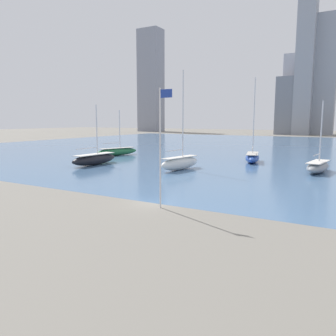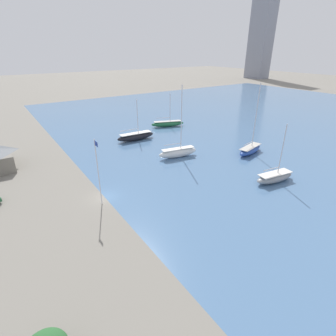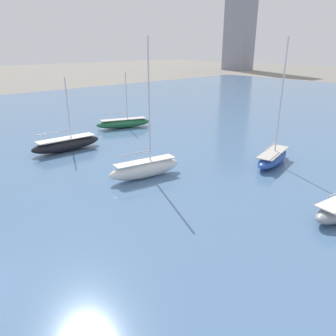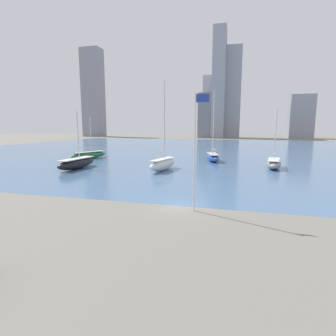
{
  "view_description": "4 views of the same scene",
  "coord_description": "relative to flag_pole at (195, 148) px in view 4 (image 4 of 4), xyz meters",
  "views": [
    {
      "loc": [
        16.17,
        -25.53,
        7.75
      ],
      "look_at": [
        -3.01,
        8.6,
        2.02
      ],
      "focal_mm": 35.0,
      "sensor_mm": 36.0,
      "label": 1
    },
    {
      "loc": [
        36.03,
        -12.03,
        21.93
      ],
      "look_at": [
        5.09,
        8.96,
        4.81
      ],
      "focal_mm": 28.0,
      "sensor_mm": 36.0,
      "label": 2
    },
    {
      "loc": [
        20.9,
        -1.71,
        14.49
      ],
      "look_at": [
        -1.56,
        18.42,
        3.13
      ],
      "focal_mm": 35.0,
      "sensor_mm": 36.0,
      "label": 3
    },
    {
      "loc": [
        5.18,
        -23.89,
        7.54
      ],
      "look_at": [
        -4.07,
        11.56,
        1.81
      ],
      "focal_mm": 28.0,
      "sensor_mm": 36.0,
      "label": 4
    }
  ],
  "objects": [
    {
      "name": "sailboat_blue",
      "position": [
        -1.48,
        35.98,
        -4.75
      ],
      "size": [
        4.35,
        8.89,
        15.48
      ],
      "rotation": [
        0.0,
        0.0,
        0.23
      ],
      "color": "#284CA8",
      "rests_on": "harbor_water"
    },
    {
      "name": "flag_pole",
      "position": [
        0.0,
        0.0,
        0.0
      ],
      "size": [
        1.24,
        0.14,
        10.48
      ],
      "color": "silver",
      "rests_on": "ground_plane"
    },
    {
      "name": "sailboat_gray",
      "position": [
        10.32,
        28.48,
        -4.8
      ],
      "size": [
        3.57,
        8.3,
        10.58
      ],
      "rotation": [
        0.0,
        0.0,
        -0.14
      ],
      "color": "gray",
      "rests_on": "harbor_water"
    },
    {
      "name": "harbor_water",
      "position": [
        -1.71,
        71.07,
        -5.72
      ],
      "size": [
        180.0,
        140.0,
        0.0
      ],
      "color": "#4C7099",
      "rests_on": "ground_plane"
    },
    {
      "name": "sailboat_black",
      "position": [
        -24.65,
        18.87,
        -4.7
      ],
      "size": [
        2.84,
        10.26,
        10.42
      ],
      "rotation": [
        0.0,
        0.0,
        -0.04
      ],
      "color": "black",
      "rests_on": "harbor_water"
    },
    {
      "name": "distant_city_skyline",
      "position": [
        -12.09,
        171.01,
        20.68
      ],
      "size": [
        227.11,
        21.66,
        73.34
      ],
      "color": "gray",
      "rests_on": "ground_plane"
    },
    {
      "name": "sailboat_green",
      "position": [
        -30.82,
        33.09,
        -4.8
      ],
      "size": [
        5.35,
        10.18,
        9.95
      ],
      "rotation": [
        0.0,
        0.0,
        -0.35
      ],
      "color": "#236B3D",
      "rests_on": "harbor_water"
    },
    {
      "name": "ground_plane",
      "position": [
        -1.71,
        1.07,
        -5.72
      ],
      "size": [
        500.0,
        500.0,
        0.0
      ],
      "primitive_type": "plane",
      "color": "gray"
    },
    {
      "name": "sailboat_white",
      "position": [
        -8.92,
        21.03,
        -4.57
      ],
      "size": [
        3.5,
        9.16,
        15.37
      ],
      "rotation": [
        0.0,
        0.0,
        -0.18
      ],
      "color": "white",
      "rests_on": "harbor_water"
    }
  ]
}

